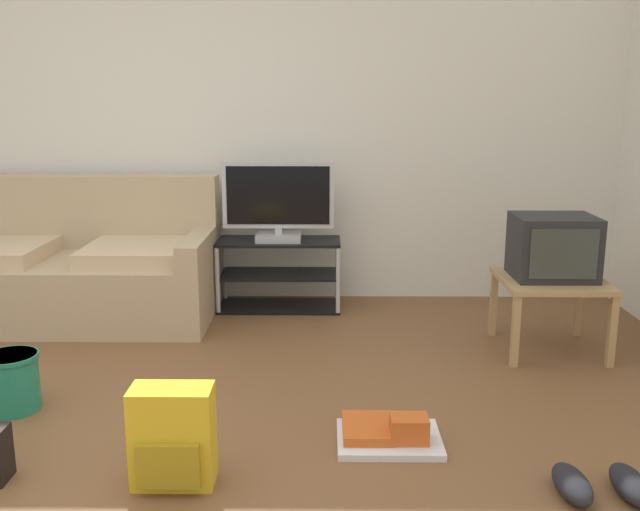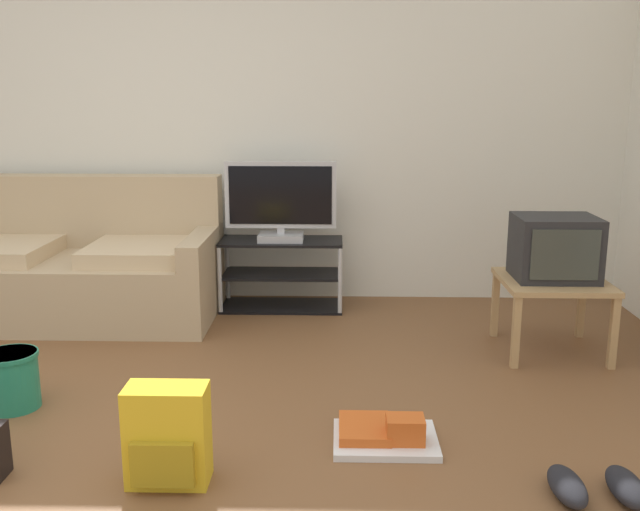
% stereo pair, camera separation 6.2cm
% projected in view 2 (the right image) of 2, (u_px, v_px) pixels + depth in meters
% --- Properties ---
extents(ground_plane, '(9.00, 9.80, 0.02)m').
position_uv_depth(ground_plane, '(103.00, 455.00, 2.96)').
color(ground_plane, brown).
extents(wall_back, '(9.00, 0.10, 2.70)m').
position_uv_depth(wall_back, '(202.00, 111.00, 5.05)').
color(wall_back, silver).
rests_on(wall_back, ground_plane).
extents(couch, '(1.86, 0.93, 0.92)m').
position_uv_depth(couch, '(77.00, 268.00, 4.76)').
color(couch, tan).
rests_on(couch, ground_plane).
extents(tv_stand, '(0.84, 0.37, 0.48)m').
position_uv_depth(tv_stand, '(282.00, 274.00, 4.95)').
color(tv_stand, black).
rests_on(tv_stand, ground_plane).
extents(flat_tv, '(0.76, 0.22, 0.54)m').
position_uv_depth(flat_tv, '(281.00, 202.00, 4.81)').
color(flat_tv, '#B2B2B7').
rests_on(flat_tv, tv_stand).
extents(side_table, '(0.59, 0.59, 0.44)m').
position_uv_depth(side_table, '(553.00, 289.00, 4.06)').
color(side_table, tan).
rests_on(side_table, ground_plane).
extents(crt_tv, '(0.45, 0.38, 0.36)m').
position_uv_depth(crt_tv, '(555.00, 248.00, 4.02)').
color(crt_tv, '#232326').
rests_on(crt_tv, side_table).
extents(backpack, '(0.31, 0.24, 0.39)m').
position_uv_depth(backpack, '(168.00, 436.00, 2.70)').
color(backpack, gold).
rests_on(backpack, ground_plane).
extents(cleaning_bucket, '(0.26, 0.26, 0.28)m').
position_uv_depth(cleaning_bucket, '(12.00, 378.00, 3.36)').
color(cleaning_bucket, '#238466').
rests_on(cleaning_bucket, ground_plane).
extents(sneakers_pair, '(0.35, 0.28, 0.09)m').
position_uv_depth(sneakers_pair, '(597.00, 487.00, 2.62)').
color(sneakers_pair, black).
rests_on(sneakers_pair, ground_plane).
extents(floor_tray, '(0.44, 0.34, 0.14)m').
position_uv_depth(floor_tray, '(384.00, 434.00, 3.03)').
color(floor_tray, silver).
rests_on(floor_tray, ground_plane).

